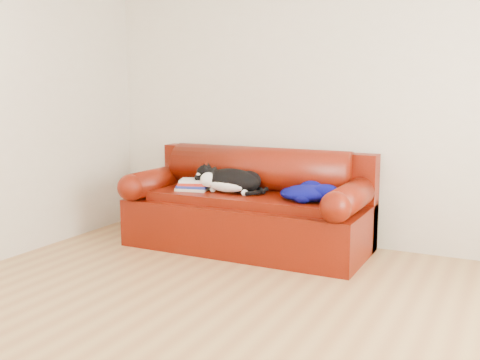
% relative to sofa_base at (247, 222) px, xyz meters
% --- Properties ---
extents(ground, '(4.50, 4.50, 0.00)m').
position_rel_sofa_base_xyz_m(ground, '(0.60, -1.49, -0.24)').
color(ground, '#98683C').
rests_on(ground, ground).
extents(room_shell, '(4.52, 4.02, 2.61)m').
position_rel_sofa_base_xyz_m(room_shell, '(0.72, -1.48, 1.43)').
color(room_shell, beige).
rests_on(room_shell, ground).
extents(sofa_base, '(2.10, 0.90, 0.50)m').
position_rel_sofa_base_xyz_m(sofa_base, '(0.00, 0.00, 0.00)').
color(sofa_base, '#3E0D02').
rests_on(sofa_base, ground).
extents(sofa_back, '(2.10, 1.01, 0.88)m').
position_rel_sofa_base_xyz_m(sofa_back, '(0.00, 0.24, 0.30)').
color(sofa_back, '#3E0D02').
rests_on(sofa_back, ground).
extents(book_stack, '(0.31, 0.27, 0.10)m').
position_rel_sofa_base_xyz_m(book_stack, '(-0.49, -0.10, 0.31)').
color(book_stack, beige).
rests_on(book_stack, sofa_base).
extents(cat, '(0.75, 0.39, 0.27)m').
position_rel_sofa_base_xyz_m(cat, '(-0.13, -0.07, 0.36)').
color(cat, black).
rests_on(cat, sofa_base).
extents(blanket, '(0.59, 0.49, 0.15)m').
position_rel_sofa_base_xyz_m(blanket, '(0.60, -0.08, 0.33)').
color(blanket, '#04023F').
rests_on(blanket, sofa_base).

